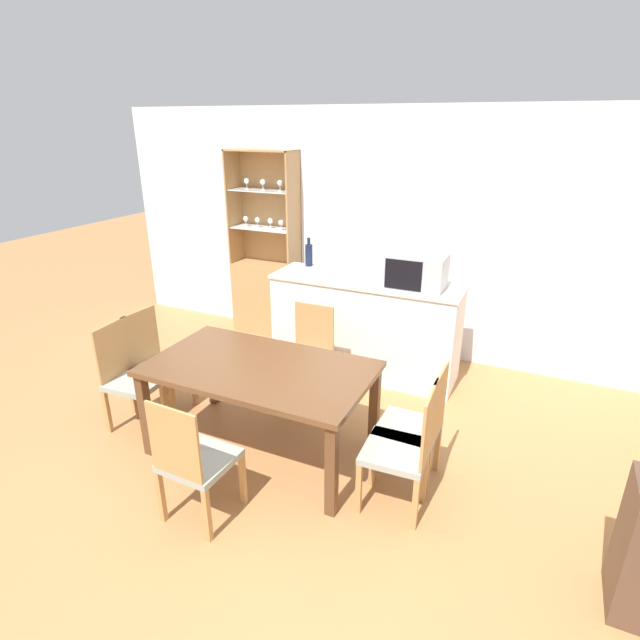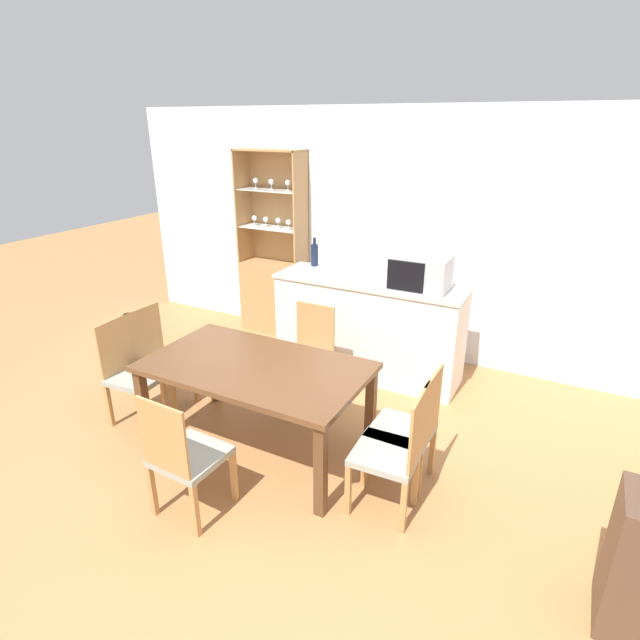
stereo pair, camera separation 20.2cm
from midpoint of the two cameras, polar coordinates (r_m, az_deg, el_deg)
The scene contains 13 objects.
ground_plane at distance 3.71m, azimuth -6.60°, elevation -18.63°, with size 18.00×18.00×0.00m, color #B27A47.
wall_back at distance 5.35m, azimuth 7.64°, elevation 9.54°, with size 6.80×0.06×2.55m.
kitchen_counter at distance 4.98m, azimuth 3.97°, elevation -0.76°, with size 1.86×0.57×0.98m.
display_cabinet at distance 5.97m, azimuth -7.05°, elevation 4.23°, with size 0.79×0.33×2.11m.
dining_table at distance 3.75m, azimuth -8.43°, elevation -6.37°, with size 1.65×0.95×0.72m.
dining_chair_side_left_far at distance 4.61m, azimuth -19.39°, elevation -4.71°, with size 0.43×0.43×0.89m.
dining_chair_head_far at distance 4.45m, azimuth -2.74°, elevation -4.35°, with size 0.41×0.41×0.89m.
dining_chair_side_right_far at distance 3.56m, azimuth 9.14°, elevation -11.98°, with size 0.42×0.42×0.89m.
dining_chair_head_near at distance 3.33m, azimuth -15.92°, elevation -15.21°, with size 0.42×0.42×0.89m.
dining_chair_side_right_near at distance 3.33m, azimuth 7.74°, elevation -14.47°, with size 0.42×0.42×0.89m.
dining_chair_side_left_near at distance 4.43m, azimuth -21.94°, elevation -6.16°, with size 0.43×0.43×0.89m.
microwave at distance 4.59m, azimuth 9.73°, elevation 5.54°, with size 0.52×0.36×0.31m.
wine_bottle at distance 5.24m, azimuth -2.39°, elevation 7.48°, with size 0.08×0.08×0.30m.
Camera 1 is at (1.45, -2.42, 2.40)m, focal length 28.00 mm.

